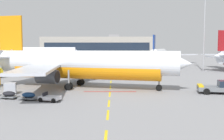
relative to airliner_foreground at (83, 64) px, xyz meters
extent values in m
plane|color=gray|center=(26.54, 14.23, -3.95)|extent=(400.00, 400.00, 0.00)
cube|color=yellow|center=(4.54, -24.92, -3.95)|extent=(0.24, 4.00, 0.01)
cube|color=yellow|center=(4.54, -17.81, -3.95)|extent=(0.24, 4.00, 0.01)
cube|color=yellow|center=(4.54, -12.24, -3.95)|extent=(0.24, 4.00, 0.01)
cube|color=yellow|center=(4.54, -6.04, -3.95)|extent=(0.24, 4.00, 0.01)
cube|color=yellow|center=(4.54, 0.85, -3.95)|extent=(0.24, 4.00, 0.01)
cube|color=yellow|center=(4.54, 7.65, -3.95)|extent=(0.24, 4.00, 0.01)
cube|color=yellow|center=(4.54, 13.81, -3.95)|extent=(0.24, 4.00, 0.01)
cube|color=yellow|center=(4.54, 19.51, -3.95)|extent=(0.24, 4.00, 0.01)
cube|color=yellow|center=(4.54, 26.88, -3.95)|extent=(0.24, 4.00, 0.01)
cube|color=yellow|center=(4.54, 32.38, -3.95)|extent=(0.24, 4.00, 0.01)
cube|color=yellow|center=(4.54, 38.45, -3.95)|extent=(0.24, 4.00, 0.01)
cube|color=yellow|center=(4.54, 44.72, -3.95)|extent=(0.24, 4.00, 0.01)
cube|color=yellow|center=(4.54, 50.37, -3.95)|extent=(0.24, 4.00, 0.01)
cube|color=yellow|center=(4.54, 56.72, -3.95)|extent=(0.24, 4.00, 0.01)
cube|color=yellow|center=(4.54, 62.92, -3.95)|extent=(0.24, 4.00, 0.01)
cube|color=#B21414|center=(4.54, -3.77, -3.95)|extent=(8.00, 0.40, 0.01)
cylinder|color=silver|center=(0.57, -0.14, 0.35)|extent=(30.11, 11.06, 3.80)
cylinder|color=orange|center=(0.57, -0.14, -0.69)|extent=(24.61, 9.39, 3.50)
cone|color=silver|center=(15.16, -3.83, 0.35)|extent=(4.31, 4.47, 3.72)
cone|color=silver|center=(-14.70, 3.72, 0.83)|extent=(4.86, 4.16, 3.23)
cube|color=#192333|center=(14.14, -3.57, 1.02)|extent=(2.25, 3.16, 0.60)
cube|color=orange|center=(-13.01, 3.29, 5.25)|extent=(4.35, 1.43, 6.00)
cube|color=silver|center=(-12.90, 6.56, 1.11)|extent=(4.67, 6.99, 0.24)
cube|color=#B7BCC6|center=(-1.20, 9.07, -0.12)|extent=(13.38, 16.83, 0.36)
cube|color=#B7BCC6|center=(-5.37, -7.41, -0.12)|extent=(6.29, 17.36, 0.36)
cylinder|color=#4C4F54|center=(-2.08, 6.20, -1.57)|extent=(3.62, 2.82, 2.10)
cylinder|color=black|center=(-0.53, 5.81, -1.57)|extent=(0.55, 1.76, 1.79)
cylinder|color=#4C4F54|center=(-4.78, -4.46, -1.57)|extent=(3.62, 2.82, 2.10)
cylinder|color=black|center=(-3.23, -4.86, -1.57)|extent=(0.55, 1.76, 1.79)
cylinder|color=gray|center=(12.10, -3.06, -2.12)|extent=(0.28, 0.28, 2.67)
cylinder|color=black|center=(12.10, -3.06, -3.45)|extent=(1.03, 0.51, 0.99)
cylinder|color=gray|center=(-0.73, 2.87, -2.09)|extent=(0.28, 0.28, 2.61)
cylinder|color=black|center=(-0.65, 3.21, -3.40)|extent=(1.15, 0.61, 1.10)
cylinder|color=black|center=(-0.82, 2.53, -3.40)|extent=(1.15, 0.61, 1.10)
cylinder|color=gray|center=(-2.01, -2.17, -2.09)|extent=(0.28, 0.28, 2.61)
cylinder|color=black|center=(-1.92, -1.83, -3.40)|extent=(1.15, 0.61, 1.10)
cylinder|color=black|center=(-2.09, -2.51, -3.40)|extent=(1.15, 0.61, 1.10)
cube|color=slate|center=(20.54, -5.19, -3.25)|extent=(6.41, 3.86, 0.60)
cube|color=yellow|center=(17.94, -4.71, -2.83)|extent=(1.15, 2.61, 0.24)
cylinder|color=black|center=(18.39, -6.21, -3.50)|extent=(0.96, 0.56, 0.90)
cylinder|color=black|center=(18.91, -3.46, -3.50)|extent=(0.96, 0.56, 0.90)
cylinder|color=silver|center=(-28.77, 82.85, 0.55)|extent=(31.50, 4.18, 3.97)
cylinder|color=#0F479E|center=(-28.77, 82.85, -0.55)|extent=(25.64, 3.82, 3.66)
cone|color=silver|center=(-13.04, 82.95, 0.55)|extent=(3.69, 3.92, 3.89)
cone|color=silver|center=(-45.25, 82.75, 1.04)|extent=(4.41, 3.41, 3.38)
cube|color=#192333|center=(-14.13, 82.95, 1.24)|extent=(1.69, 2.99, 0.63)
cube|color=#0F479E|center=(-43.42, 82.76, 5.67)|extent=(4.60, 0.41, 6.27)
cube|color=silver|center=(-44.17, 86.10, 1.34)|extent=(3.39, 6.71, 0.25)
cube|color=silver|center=(-44.13, 79.41, 1.34)|extent=(3.39, 6.71, 0.25)
cube|color=#B7BCC6|center=(-32.99, 91.72, 0.05)|extent=(10.51, 18.45, 0.38)
cube|color=#B7BCC6|center=(-32.87, 73.94, 0.05)|extent=(10.71, 18.43, 0.38)
cylinder|color=#4C4F54|center=(-33.13, 88.58, -1.47)|extent=(3.36, 2.22, 2.20)
cylinder|color=black|center=(-31.45, 88.59, -1.47)|extent=(0.14, 1.87, 1.87)
cylinder|color=#4C4F54|center=(-33.05, 77.07, -1.47)|extent=(3.36, 2.22, 2.20)
cylinder|color=black|center=(-31.38, 77.09, -1.47)|extent=(0.14, 1.87, 1.87)
cylinder|color=gray|center=(-16.33, 82.93, -2.04)|extent=(0.29, 0.29, 2.79)
cylinder|color=black|center=(-16.33, 82.93, -3.43)|extent=(1.04, 0.30, 1.04)
cylinder|color=gray|center=(-30.88, 85.56, -2.01)|extent=(0.29, 0.29, 2.73)
cylinder|color=black|center=(-30.89, 85.93, -3.37)|extent=(1.15, 0.37, 1.15)
cylinder|color=black|center=(-30.88, 85.19, -3.37)|extent=(1.15, 0.37, 1.15)
cylinder|color=gray|center=(-30.85, 80.12, -2.01)|extent=(0.29, 0.29, 2.73)
cylinder|color=black|center=(-30.85, 80.49, -3.37)|extent=(1.15, 0.37, 1.15)
cylinder|color=black|center=(-30.85, 79.76, -3.37)|extent=(1.15, 0.37, 1.15)
cone|color=silver|center=(33.01, 27.83, 0.40)|extent=(4.74, 4.35, 2.94)
cube|color=maroon|center=(34.43, 28.55, 4.43)|extent=(3.73, 2.10, 5.47)
cube|color=silver|center=(32.55, 30.87, 0.66)|extent=(5.24, 6.52, 0.22)
cube|color=#B7BCC6|center=(39.08, 39.59, -0.46)|extent=(6.38, 15.93, 0.33)
cylinder|color=white|center=(24.38, 72.73, 0.03)|extent=(11.73, 27.64, 3.52)
cylinder|color=navy|center=(24.38, 72.73, -0.94)|extent=(9.91, 22.61, 3.24)
cone|color=white|center=(28.57, 86.03, 0.03)|extent=(4.26, 4.13, 3.45)
cone|color=white|center=(19.99, 58.82, 0.47)|extent=(4.02, 4.61, 2.99)
cube|color=#192333|center=(28.27, 85.10, 0.65)|extent=(2.96, 2.21, 0.56)
cube|color=navy|center=(20.48, 60.37, 4.57)|extent=(1.54, 3.99, 5.56)
cube|color=white|center=(17.46, 60.64, 0.74)|extent=(6.54, 4.61, 0.22)
cube|color=white|center=(23.11, 58.86, 0.74)|extent=(6.54, 4.61, 0.22)
cube|color=#B7BCC6|center=(15.76, 71.59, -0.41)|extent=(15.27, 12.99, 0.33)
cube|color=#B7BCC6|center=(30.78, 66.86, -0.41)|extent=(15.87, 4.94, 0.33)
cylinder|color=#4C4F54|center=(18.37, 70.62, -1.75)|extent=(2.75, 3.41, 1.94)
cylinder|color=black|center=(18.82, 72.03, -1.75)|extent=(1.61, 0.60, 1.65)
cylinder|color=#4C4F54|center=(28.09, 67.56, -1.75)|extent=(2.75, 3.41, 1.94)
cylinder|color=black|center=(28.53, 68.97, -1.75)|extent=(1.61, 0.60, 1.65)
cylinder|color=gray|center=(27.69, 83.24, -2.26)|extent=(0.26, 0.26, 2.47)
cylinder|color=black|center=(27.69, 83.24, -3.49)|extent=(0.52, 0.95, 0.92)
cylinder|color=gray|center=(21.52, 71.69, -2.23)|extent=(0.26, 0.26, 2.42)
cylinder|color=black|center=(21.22, 71.79, -3.44)|extent=(0.62, 1.07, 1.02)
cylinder|color=black|center=(21.83, 71.59, -3.44)|extent=(0.62, 1.07, 1.02)
cylinder|color=gray|center=(26.12, 70.24, -2.23)|extent=(0.26, 0.26, 2.42)
cylinder|color=black|center=(25.81, 70.34, -3.44)|extent=(0.62, 1.07, 1.02)
cylinder|color=black|center=(26.43, 70.15, -3.44)|extent=(0.62, 1.07, 1.02)
cylinder|color=black|center=(-20.08, 15.32, -3.47)|extent=(0.92, 0.83, 0.96)
cube|color=black|center=(-9.17, 19.69, -3.21)|extent=(3.87, 7.36, 0.60)
cube|color=#606638|center=(-8.67, 21.94, -2.36)|extent=(2.77, 2.83, 1.10)
cube|color=#192333|center=(-8.42, 23.07, -2.26)|extent=(1.89, 0.48, 0.64)
cube|color=#B7BCC6|center=(-9.39, 18.73, -1.86)|extent=(3.38, 5.17, 2.10)
cylinder|color=black|center=(-9.86, 22.14, -3.47)|extent=(0.48, 1.00, 0.96)
cylinder|color=black|center=(-7.51, 21.61, -3.47)|extent=(0.48, 1.00, 0.96)
cylinder|color=black|center=(-10.84, 17.77, -3.47)|extent=(0.48, 1.00, 0.96)
cylinder|color=black|center=(-8.49, 17.24, -3.47)|extent=(0.48, 1.00, 0.96)
cube|color=silver|center=(-2.88, -11.19, -3.49)|extent=(2.90, 2.10, 0.44)
cube|color=black|center=(-3.50, -11.00, -3.09)|extent=(0.44, 1.11, 0.56)
cylinder|color=black|center=(-1.81, -10.78, -3.67)|extent=(0.59, 0.34, 0.56)
cylinder|color=black|center=(-2.22, -12.12, -3.67)|extent=(0.59, 0.34, 0.56)
cylinder|color=black|center=(-3.55, -10.25, -3.67)|extent=(0.59, 0.34, 0.56)
cylinder|color=black|center=(-3.96, -11.59, -3.67)|extent=(0.59, 0.34, 0.56)
cube|color=slate|center=(-5.85, -10.28, -3.67)|extent=(2.73, 2.14, 0.12)
ellipsoid|color=navy|center=(-5.85, -10.28, -3.29)|extent=(2.10, 1.68, 0.64)
cylinder|color=black|center=(-5.65, -9.63, -3.73)|extent=(0.46, 0.26, 0.44)
cylinder|color=black|center=(-6.04, -10.92, -3.73)|extent=(0.46, 0.26, 0.44)
cube|color=slate|center=(-8.71, -9.40, -3.67)|extent=(2.73, 2.14, 0.12)
ellipsoid|color=black|center=(-8.71, -9.40, -3.29)|extent=(2.10, 1.68, 0.64)
cylinder|color=black|center=(-8.52, -8.75, -3.73)|extent=(0.46, 0.26, 0.44)
cylinder|color=black|center=(-8.91, -10.04, -3.73)|extent=(0.46, 0.26, 0.44)
cube|color=#B7BCC6|center=(-9.87, -5.95, -3.15)|extent=(1.95, 1.92, 1.60)
cube|color=silver|center=(-9.87, -5.95, -3.15)|extent=(1.57, 0.46, 1.36)
cylinder|color=slate|center=(30.13, 31.50, -3.65)|extent=(0.70, 0.70, 0.60)
cylinder|color=#9EA0A5|center=(30.13, 31.50, 9.00)|extent=(0.36, 0.36, 25.90)
cube|color=#9E998E|center=(-4.78, 122.63, 2.23)|extent=(65.29, 23.22, 12.37)
cube|color=#192333|center=(-4.78, 110.95, 2.85)|extent=(60.07, 0.12, 4.45)
cube|color=gray|center=(5.02, 122.63, 9.22)|extent=(6.00, 5.00, 1.60)
camera|label=1|loc=(5.19, -44.86, 2.94)|focal=43.79mm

